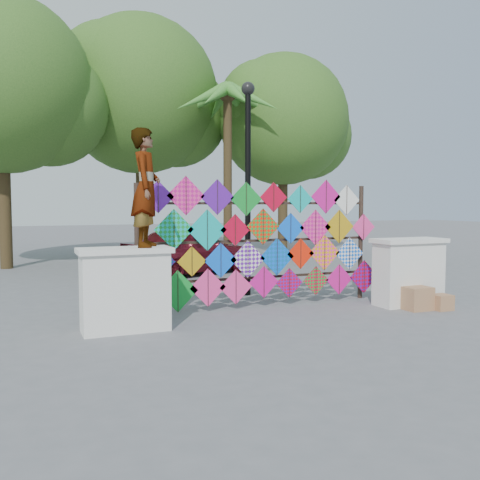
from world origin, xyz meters
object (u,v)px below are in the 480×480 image
(kite_rack, at_px, (264,243))
(vendor_woman, at_px, (146,188))
(sedan, at_px, (190,250))
(lamppost, at_px, (248,168))

(kite_rack, distance_m, vendor_woman, 2.78)
(vendor_woman, distance_m, sedan, 6.55)
(sedan, bearing_deg, vendor_woman, 135.24)
(vendor_woman, height_order, lamppost, lamppost)
(kite_rack, relative_size, vendor_woman, 2.72)
(kite_rack, distance_m, lamppost, 1.97)
(kite_rack, height_order, lamppost, lamppost)
(vendor_woman, bearing_deg, kite_rack, -46.55)
(sedan, height_order, lamppost, lamppost)
(sedan, bearing_deg, lamppost, 160.72)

